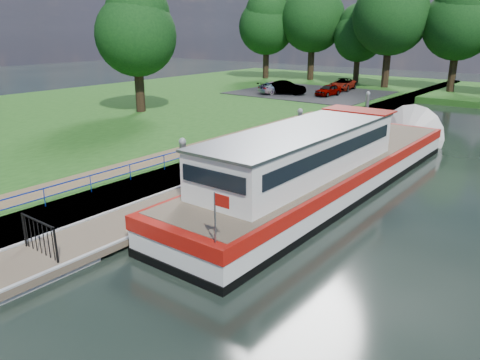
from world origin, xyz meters
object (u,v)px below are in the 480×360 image
Objects in this scene: pontoon at (250,177)px; car_d at (342,84)px; car_c at (277,88)px; car_b at (285,88)px; car_a at (328,90)px; barge at (334,164)px.

car_d is at bearing 107.88° from pontoon.
car_b is at bearing -163.37° from car_c.
car_a is at bearing -89.14° from car_d.
car_a reaches higher than pontoon.
car_a is at bearing 109.37° from pontoon.
pontoon is 7.57× the size of car_c.
barge reaches higher than car_a.
barge is 25.23m from car_a.
pontoon is at bearing -171.59° from car_b.
barge reaches higher than car_b.
car_d is at bearing 115.42° from barge.
car_c is 0.92× the size of car_d.
car_b is (-3.81, -1.67, 0.10)m from car_a.
car_d reaches higher than car_c.
car_b reaches higher than car_a.
pontoon is 6.95× the size of car_d.
pontoon is 25.93m from car_c.
car_d is (-0.88, 4.87, 0.05)m from car_a.
car_c is at bearing 129.31° from barge.
barge is at bearing -74.01° from car_d.
car_d is at bearing -44.48° from car_b.
car_d reaches higher than pontoon.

